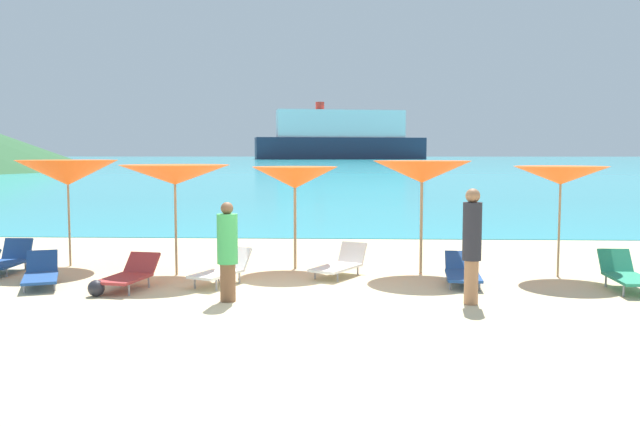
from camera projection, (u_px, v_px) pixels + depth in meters
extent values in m
cube|color=beige|center=(317.00, 237.00, 21.42)|extent=(50.00, 100.00, 0.30)
cube|color=#2DADBC|center=(347.00, 160.00, 238.63)|extent=(650.00, 440.00, 0.02)
cylinder|color=#9E7F59|center=(69.00, 217.00, 14.89)|extent=(0.05, 0.05, 2.18)
cone|color=#EF5614|center=(68.00, 173.00, 14.80)|extent=(2.19, 2.19, 0.54)
sphere|color=#9E7F59|center=(67.00, 165.00, 14.79)|extent=(0.07, 0.07, 0.07)
cylinder|color=#9E7F59|center=(176.00, 223.00, 13.78)|extent=(0.05, 0.05, 2.13)
cone|color=#EF5614|center=(175.00, 175.00, 13.70)|extent=(2.39, 2.39, 0.40)
sphere|color=#9E7F59|center=(175.00, 168.00, 13.69)|extent=(0.07, 0.07, 0.07)
cylinder|color=#9E7F59|center=(295.00, 221.00, 14.58)|extent=(0.06, 0.06, 2.06)
cone|color=#EF5614|center=(295.00, 178.00, 14.50)|extent=(1.95, 1.95, 0.46)
sphere|color=#9E7F59|center=(295.00, 171.00, 14.49)|extent=(0.07, 0.07, 0.07)
cylinder|color=#9E7F59|center=(421.00, 220.00, 13.99)|extent=(0.06, 0.06, 2.20)
cone|color=#EF5614|center=(422.00, 172.00, 13.90)|extent=(2.09, 2.09, 0.45)
sphere|color=#9E7F59|center=(422.00, 165.00, 13.89)|extent=(0.07, 0.07, 0.07)
cylinder|color=#9E7F59|center=(559.00, 224.00, 13.61)|extent=(0.04, 0.04, 2.12)
cone|color=#EF5614|center=(561.00, 175.00, 13.53)|extent=(1.97, 1.97, 0.36)
sphere|color=#9E7F59|center=(561.00, 169.00, 13.52)|extent=(0.07, 0.07, 0.07)
cube|color=#1E478C|center=(463.00, 276.00, 12.72)|extent=(0.72, 1.27, 0.05)
cube|color=#1E478C|center=(460.00, 261.00, 13.49)|extent=(0.62, 0.44, 0.36)
cylinder|color=gray|center=(450.00, 285.00, 12.38)|extent=(0.04, 0.04, 0.16)
cylinder|color=gray|center=(480.00, 286.00, 12.31)|extent=(0.04, 0.04, 0.16)
cylinder|color=gray|center=(447.00, 277.00, 13.23)|extent=(0.04, 0.04, 0.16)
cylinder|color=gray|center=(475.00, 277.00, 13.16)|extent=(0.04, 0.04, 0.16)
cube|color=white|center=(336.00, 268.00, 13.59)|extent=(1.09, 1.35, 0.05)
cube|color=white|center=(352.00, 253.00, 14.19)|extent=(0.62, 0.48, 0.44)
cylinder|color=gray|center=(315.00, 275.00, 13.40)|extent=(0.04, 0.04, 0.17)
cylinder|color=gray|center=(337.00, 277.00, 13.14)|extent=(0.04, 0.04, 0.17)
cylinder|color=gray|center=(336.00, 269.00, 14.13)|extent=(0.04, 0.04, 0.17)
cylinder|color=gray|center=(358.00, 271.00, 13.88)|extent=(0.04, 0.04, 0.17)
cube|color=#1E478C|center=(2.00, 264.00, 14.02)|extent=(0.65, 1.17, 0.05)
cube|color=#1E478C|center=(17.00, 249.00, 14.68)|extent=(0.61, 0.26, 0.46)
cylinder|color=gray|center=(7.00, 273.00, 13.66)|extent=(0.04, 0.04, 0.17)
cylinder|color=gray|center=(0.00, 266.00, 14.49)|extent=(0.04, 0.04, 0.17)
cylinder|color=gray|center=(25.00, 266.00, 14.47)|extent=(0.04, 0.04, 0.17)
cube|color=white|center=(216.00, 274.00, 12.68)|extent=(0.94, 1.23, 0.05)
cube|color=white|center=(236.00, 258.00, 13.29)|extent=(0.62, 0.52, 0.42)
cylinder|color=gray|center=(195.00, 283.00, 12.49)|extent=(0.04, 0.04, 0.21)
cylinder|color=gray|center=(216.00, 285.00, 12.28)|extent=(0.04, 0.04, 0.21)
cylinder|color=gray|center=(219.00, 276.00, 13.18)|extent=(0.04, 0.04, 0.21)
cylinder|color=gray|center=(239.00, 278.00, 12.98)|extent=(0.04, 0.04, 0.21)
cube|color=#1E478C|center=(40.00, 278.00, 12.53)|extent=(1.00, 1.35, 0.05)
cube|color=#1E478C|center=(42.00, 262.00, 13.26)|extent=(0.67, 0.58, 0.41)
cylinder|color=gray|center=(24.00, 288.00, 12.10)|extent=(0.04, 0.04, 0.16)
cylinder|color=gray|center=(54.00, 287.00, 12.26)|extent=(0.04, 0.04, 0.16)
cylinder|color=gray|center=(27.00, 280.00, 12.90)|extent=(0.04, 0.04, 0.16)
cylinder|color=gray|center=(56.00, 278.00, 13.06)|extent=(0.04, 0.04, 0.16)
cube|color=#268C66|center=(631.00, 279.00, 12.15)|extent=(0.65, 1.26, 0.05)
cube|color=#268C66|center=(615.00, 261.00, 12.90)|extent=(0.59, 0.35, 0.43)
cylinder|color=gray|center=(624.00, 291.00, 11.78)|extent=(0.04, 0.04, 0.21)
cylinder|color=gray|center=(606.00, 281.00, 12.65)|extent=(0.04, 0.04, 0.21)
cylinder|color=gray|center=(635.00, 281.00, 12.62)|extent=(0.04, 0.04, 0.21)
cube|color=#A53333|center=(124.00, 279.00, 12.21)|extent=(0.82, 1.14, 0.05)
cube|color=#A53333|center=(142.00, 263.00, 12.87)|extent=(0.66, 0.47, 0.38)
cylinder|color=gray|center=(101.00, 288.00, 11.98)|extent=(0.04, 0.04, 0.21)
cylinder|color=gray|center=(129.00, 290.00, 11.86)|extent=(0.04, 0.04, 0.21)
cylinder|color=gray|center=(122.00, 281.00, 12.69)|extent=(0.04, 0.04, 0.21)
cylinder|color=gray|center=(149.00, 282.00, 12.57)|extent=(0.04, 0.04, 0.21)
cylinder|color=#A3704C|center=(471.00, 282.00, 11.17)|extent=(0.23, 0.23, 0.73)
cylinder|color=#26262D|center=(472.00, 231.00, 11.10)|extent=(0.31, 0.31, 0.95)
sphere|color=#A3704C|center=(473.00, 196.00, 11.05)|extent=(0.24, 0.24, 0.24)
cylinder|color=brown|center=(228.00, 282.00, 11.39)|extent=(0.26, 0.26, 0.64)
cylinder|color=#3FB259|center=(227.00, 239.00, 11.33)|extent=(0.34, 0.34, 0.83)
sphere|color=brown|center=(227.00, 208.00, 11.28)|extent=(0.21, 0.21, 0.21)
sphere|color=#26262D|center=(96.00, 288.00, 11.80)|extent=(0.29, 0.29, 0.29)
cube|color=#262D47|center=(341.00, 148.00, 266.47)|extent=(66.95, 23.44, 8.39)
cube|color=white|center=(341.00, 124.00, 265.63)|extent=(50.35, 18.24, 10.62)
cylinder|color=red|center=(320.00, 106.00, 263.64)|extent=(3.38, 3.38, 3.00)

